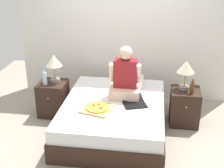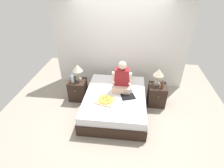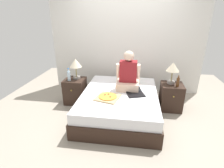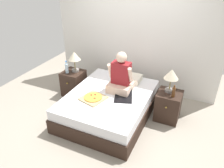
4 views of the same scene
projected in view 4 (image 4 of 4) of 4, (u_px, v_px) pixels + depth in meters
ground_plane at (109, 114)px, 4.34m from camera, size 5.75×5.75×0.00m
wall_back at (135, 35)px, 4.77m from camera, size 3.75×0.12×2.50m
bed at (109, 105)px, 4.22m from camera, size 1.49×1.90×0.48m
nightstand_left at (74, 83)px, 4.88m from camera, size 0.44×0.47×0.56m
lamp_on_left_nightstand at (74, 57)px, 4.61m from camera, size 0.26×0.26×0.45m
water_bottle at (67, 68)px, 4.65m from camera, size 0.07×0.07×0.28m
nightstand_right at (168, 106)px, 4.11m from camera, size 0.44×0.47×0.56m
lamp_on_right_nightstand at (171, 76)px, 3.86m from camera, size 0.26×0.26×0.45m
beer_bottle at (174, 92)px, 3.82m from camera, size 0.06×0.06×0.23m
pillow at (128, 78)px, 4.56m from camera, size 0.52×0.34×0.12m
person_seated at (121, 77)px, 4.09m from camera, size 0.47×0.40×0.78m
laptop at (123, 97)px, 3.98m from camera, size 0.43×0.50×0.07m
pizza_box at (93, 98)px, 3.96m from camera, size 0.49×0.49×0.05m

